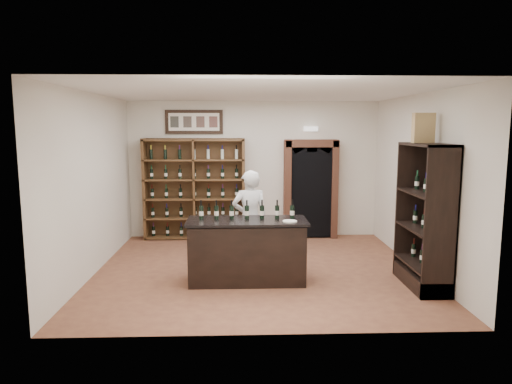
% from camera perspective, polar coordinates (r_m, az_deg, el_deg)
% --- Properties ---
extents(floor, '(5.50, 5.50, 0.00)m').
position_cam_1_polar(floor, '(7.98, 0.27, -9.66)').
color(floor, brown).
rests_on(floor, ground).
extents(ceiling, '(5.50, 5.50, 0.00)m').
position_cam_1_polar(ceiling, '(7.62, 0.28, 12.34)').
color(ceiling, white).
rests_on(ceiling, wall_back).
extents(wall_back, '(5.50, 0.04, 3.00)m').
position_cam_1_polar(wall_back, '(10.15, -0.28, 2.81)').
color(wall_back, silver).
rests_on(wall_back, ground).
extents(wall_left, '(0.04, 5.00, 3.00)m').
position_cam_1_polar(wall_left, '(8.04, -19.72, 0.94)').
color(wall_left, silver).
rests_on(wall_left, ground).
extents(wall_right, '(0.04, 5.00, 3.00)m').
position_cam_1_polar(wall_right, '(8.24, 19.76, 1.10)').
color(wall_right, silver).
rests_on(wall_right, ground).
extents(wine_shelf, '(2.20, 0.38, 2.20)m').
position_cam_1_polar(wine_shelf, '(10.07, -7.67, 0.40)').
color(wine_shelf, '#54301C').
rests_on(wine_shelf, ground).
extents(framed_picture, '(1.25, 0.04, 0.52)m').
position_cam_1_polar(framed_picture, '(10.12, -7.75, 8.67)').
color(framed_picture, black).
rests_on(framed_picture, wall_back).
extents(arched_doorway, '(1.17, 0.35, 2.17)m').
position_cam_1_polar(arched_doorway, '(10.13, 6.83, 0.68)').
color(arched_doorway, black).
rests_on(arched_doorway, ground).
extents(emergency_light, '(0.30, 0.10, 0.10)m').
position_cam_1_polar(emergency_light, '(10.14, 6.87, 7.84)').
color(emergency_light, white).
rests_on(emergency_light, wall_back).
extents(tasting_counter, '(1.88, 0.78, 1.00)m').
position_cam_1_polar(tasting_counter, '(7.26, -1.13, -7.41)').
color(tasting_counter, black).
rests_on(tasting_counter, ground).
extents(counter_bottle_0, '(0.07, 0.07, 0.30)m').
position_cam_1_polar(counter_bottle_0, '(7.24, -6.87, -2.53)').
color(counter_bottle_0, black).
rests_on(counter_bottle_0, tasting_counter).
extents(counter_bottle_1, '(0.07, 0.07, 0.30)m').
position_cam_1_polar(counter_bottle_1, '(7.22, -4.97, -2.53)').
color(counter_bottle_1, black).
rests_on(counter_bottle_1, tasting_counter).
extents(counter_bottle_2, '(0.07, 0.07, 0.30)m').
position_cam_1_polar(counter_bottle_2, '(7.21, -3.06, -2.52)').
color(counter_bottle_2, black).
rests_on(counter_bottle_2, tasting_counter).
extents(counter_bottle_3, '(0.07, 0.07, 0.30)m').
position_cam_1_polar(counter_bottle_3, '(7.21, -1.15, -2.51)').
color(counter_bottle_3, black).
rests_on(counter_bottle_3, tasting_counter).
extents(counter_bottle_4, '(0.07, 0.07, 0.30)m').
position_cam_1_polar(counter_bottle_4, '(7.22, 0.75, -2.50)').
color(counter_bottle_4, black).
rests_on(counter_bottle_4, tasting_counter).
extents(counter_bottle_5, '(0.07, 0.07, 0.30)m').
position_cam_1_polar(counter_bottle_5, '(7.24, 2.65, -2.49)').
color(counter_bottle_5, black).
rests_on(counter_bottle_5, tasting_counter).
extents(counter_bottle_6, '(0.07, 0.07, 0.30)m').
position_cam_1_polar(counter_bottle_6, '(7.26, 4.54, -2.47)').
color(counter_bottle_6, black).
rests_on(counter_bottle_6, tasting_counter).
extents(side_cabinet, '(0.48, 1.20, 2.20)m').
position_cam_1_polar(side_cabinet, '(7.46, 20.42, -5.44)').
color(side_cabinet, black).
rests_on(side_cabinet, ground).
extents(shopkeeper, '(0.68, 0.50, 1.70)m').
position_cam_1_polar(shopkeeper, '(7.97, -0.77, -3.36)').
color(shopkeeper, silver).
rests_on(shopkeeper, ground).
extents(plate, '(0.22, 0.22, 0.02)m').
position_cam_1_polar(plate, '(7.01, 4.25, -3.67)').
color(plate, white).
rests_on(plate, tasting_counter).
extents(wine_crate, '(0.32, 0.13, 0.45)m').
position_cam_1_polar(wine_crate, '(7.43, 20.19, 7.53)').
color(wine_crate, tan).
rests_on(wine_crate, side_cabinet).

